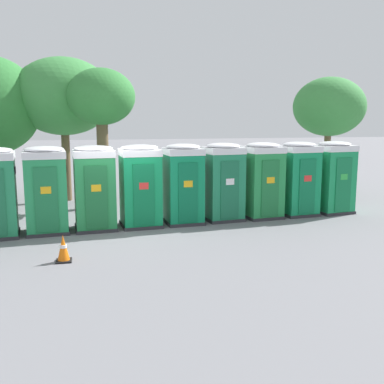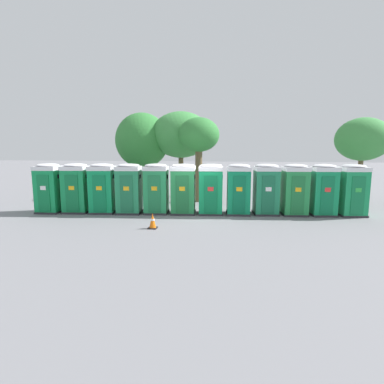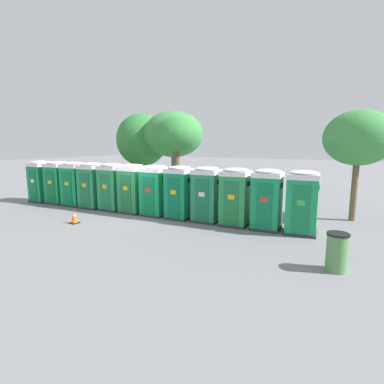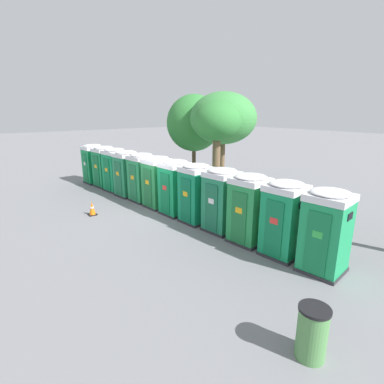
{
  "view_description": "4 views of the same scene",
  "coord_description": "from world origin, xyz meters",
  "px_view_note": "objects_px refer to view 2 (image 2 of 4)",
  "views": [
    {
      "loc": [
        -0.82,
        -13.42,
        3.32
      ],
      "look_at": [
        2.35,
        0.44,
        0.99
      ],
      "focal_mm": 42.0,
      "sensor_mm": 36.0,
      "label": 1
    },
    {
      "loc": [
        1.78,
        -14.63,
        3.31
      ],
      "look_at": [
        -0.27,
        0.21,
        1.11
      ],
      "focal_mm": 28.0,
      "sensor_mm": 36.0,
      "label": 2
    },
    {
      "loc": [
        9.84,
        -11.36,
        3.56
      ],
      "look_at": [
        2.7,
        0.47,
        1.32
      ],
      "focal_mm": 28.0,
      "sensor_mm": 36.0,
      "label": 3
    },
    {
      "loc": [
        11.59,
        -7.17,
        4.7
      ],
      "look_at": [
        1.78,
        0.39,
        1.27
      ],
      "focal_mm": 28.0,
      "sensor_mm": 36.0,
      "label": 4
    }
  ],
  "objects_px": {
    "portapotty_4": "(156,188)",
    "portapotty_7": "(238,189)",
    "street_tree_0": "(142,141)",
    "street_tree_3": "(199,137)",
    "portapotty_8": "(266,189)",
    "portapotty_1": "(76,188)",
    "street_tree_1": "(181,135)",
    "street_tree_2": "(363,140)",
    "portapotty_10": "(323,190)",
    "portapotty_0": "(49,188)",
    "portapotty_6": "(211,189)",
    "portapotty_9": "(295,189)",
    "portapotty_3": "(129,188)",
    "portapotty_11": "(352,190)",
    "portapotty_5": "(183,189)",
    "portapotty_2": "(103,188)",
    "traffic_cone": "(153,221)"
  },
  "relations": [
    {
      "from": "portapotty_4",
      "to": "portapotty_7",
      "type": "height_order",
      "value": "same"
    },
    {
      "from": "street_tree_0",
      "to": "street_tree_3",
      "type": "height_order",
      "value": "street_tree_0"
    },
    {
      "from": "portapotty_7",
      "to": "portapotty_8",
      "type": "relative_size",
      "value": 1.0
    },
    {
      "from": "portapotty_1",
      "to": "street_tree_1",
      "type": "relative_size",
      "value": 0.44
    },
    {
      "from": "street_tree_0",
      "to": "street_tree_2",
      "type": "distance_m",
      "value": 13.63
    },
    {
      "from": "portapotty_1",
      "to": "portapotty_10",
      "type": "relative_size",
      "value": 1.0
    },
    {
      "from": "portapotty_0",
      "to": "street_tree_1",
      "type": "distance_m",
      "value": 8.82
    },
    {
      "from": "portapotty_6",
      "to": "portapotty_8",
      "type": "height_order",
      "value": "same"
    },
    {
      "from": "portapotty_9",
      "to": "portapotty_10",
      "type": "height_order",
      "value": "same"
    },
    {
      "from": "portapotty_1",
      "to": "street_tree_3",
      "type": "xyz_separation_m",
      "value": [
        5.9,
        3.96,
        2.72
      ]
    },
    {
      "from": "portapotty_0",
      "to": "portapotty_6",
      "type": "distance_m",
      "value": 8.31
    },
    {
      "from": "street_tree_3",
      "to": "portapotty_3",
      "type": "bearing_deg",
      "value": -129.64
    },
    {
      "from": "portapotty_4",
      "to": "street_tree_1",
      "type": "distance_m",
      "value": 6.1
    },
    {
      "from": "portapotty_10",
      "to": "street_tree_3",
      "type": "bearing_deg",
      "value": 155.82
    },
    {
      "from": "portapotty_4",
      "to": "portapotty_11",
      "type": "height_order",
      "value": "same"
    },
    {
      "from": "portapotty_0",
      "to": "portapotty_5",
      "type": "bearing_deg",
      "value": 5.44
    },
    {
      "from": "portapotty_2",
      "to": "portapotty_9",
      "type": "relative_size",
      "value": 1.0
    },
    {
      "from": "portapotty_3",
      "to": "portapotty_11",
      "type": "relative_size",
      "value": 1.0
    },
    {
      "from": "portapotty_4",
      "to": "portapotty_6",
      "type": "bearing_deg",
      "value": 3.83
    },
    {
      "from": "portapotty_2",
      "to": "portapotty_3",
      "type": "height_order",
      "value": "same"
    },
    {
      "from": "portapotty_0",
      "to": "street_tree_0",
      "type": "xyz_separation_m",
      "value": [
        3.23,
        5.79,
        2.53
      ]
    },
    {
      "from": "portapotty_6",
      "to": "portapotty_11",
      "type": "relative_size",
      "value": 1.0
    },
    {
      "from": "portapotty_6",
      "to": "portapotty_9",
      "type": "bearing_deg",
      "value": 4.86
    },
    {
      "from": "portapotty_1",
      "to": "portapotty_11",
      "type": "xyz_separation_m",
      "value": [
        13.81,
        1.12,
        0.0
      ]
    },
    {
      "from": "portapotty_1",
      "to": "portapotty_8",
      "type": "relative_size",
      "value": 1.0
    },
    {
      "from": "portapotty_5",
      "to": "portapotty_10",
      "type": "relative_size",
      "value": 1.0
    },
    {
      "from": "portapotty_4",
      "to": "street_tree_0",
      "type": "bearing_deg",
      "value": 113.65
    },
    {
      "from": "street_tree_0",
      "to": "street_tree_2",
      "type": "relative_size",
      "value": 1.12
    },
    {
      "from": "portapotty_4",
      "to": "traffic_cone",
      "type": "distance_m",
      "value": 3.16
    },
    {
      "from": "portapotty_0",
      "to": "traffic_cone",
      "type": "height_order",
      "value": "portapotty_0"
    },
    {
      "from": "portapotty_4",
      "to": "portapotty_6",
      "type": "distance_m",
      "value": 2.77
    },
    {
      "from": "portapotty_10",
      "to": "portapotty_8",
      "type": "bearing_deg",
      "value": -176.51
    },
    {
      "from": "portapotty_7",
      "to": "portapotty_9",
      "type": "distance_m",
      "value": 2.77
    },
    {
      "from": "portapotty_11",
      "to": "traffic_cone",
      "type": "relative_size",
      "value": 3.97
    },
    {
      "from": "street_tree_3",
      "to": "portapotty_6",
      "type": "bearing_deg",
      "value": -73.63
    },
    {
      "from": "portapotty_9",
      "to": "street_tree_3",
      "type": "bearing_deg",
      "value": 149.28
    },
    {
      "from": "portapotty_5",
      "to": "portapotty_3",
      "type": "bearing_deg",
      "value": -174.15
    },
    {
      "from": "portapotty_2",
      "to": "portapotty_4",
      "type": "distance_m",
      "value": 2.77
    },
    {
      "from": "portapotty_6",
      "to": "portapotty_8",
      "type": "xyz_separation_m",
      "value": [
        2.75,
        0.31,
        0.0
      ]
    },
    {
      "from": "portapotty_11",
      "to": "street_tree_3",
      "type": "relative_size",
      "value": 0.49
    },
    {
      "from": "portapotty_5",
      "to": "portapotty_8",
      "type": "height_order",
      "value": "same"
    },
    {
      "from": "portapotty_10",
      "to": "portapotty_4",
      "type": "bearing_deg",
      "value": -175.41
    },
    {
      "from": "portapotty_1",
      "to": "portapotty_6",
      "type": "relative_size",
      "value": 1.0
    },
    {
      "from": "traffic_cone",
      "to": "portapotty_10",
      "type": "bearing_deg",
      "value": 25.17
    },
    {
      "from": "portapotty_8",
      "to": "street_tree_3",
      "type": "height_order",
      "value": "street_tree_3"
    },
    {
      "from": "portapotty_1",
      "to": "portapotty_4",
      "type": "bearing_deg",
      "value": 5.11
    },
    {
      "from": "portapotty_1",
      "to": "portapotty_9",
      "type": "xyz_separation_m",
      "value": [
        11.04,
        0.91,
        0.0
      ]
    },
    {
      "from": "portapotty_0",
      "to": "portapotty_3",
      "type": "distance_m",
      "value": 4.16
    },
    {
      "from": "portapotty_0",
      "to": "street_tree_0",
      "type": "distance_m",
      "value": 7.09
    },
    {
      "from": "portapotty_3",
      "to": "portapotty_9",
      "type": "relative_size",
      "value": 1.0
    }
  ]
}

